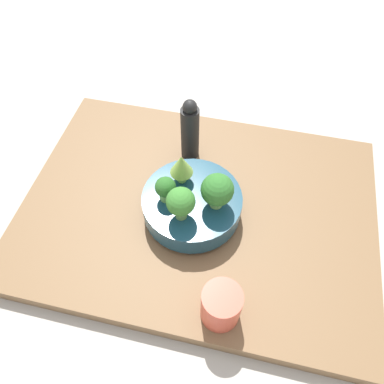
# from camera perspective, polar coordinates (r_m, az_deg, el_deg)

# --- Properties ---
(ground_plane) EXTENTS (6.00, 6.00, 0.00)m
(ground_plane) POSITION_cam_1_polar(r_m,az_deg,el_deg) (0.92, 0.94, -3.43)
(ground_plane) COLOR #ADA89E
(table) EXTENTS (0.83, 0.60, 0.04)m
(table) POSITION_cam_1_polar(r_m,az_deg,el_deg) (0.91, 0.96, -2.77)
(table) COLOR brown
(table) RESTS_ON ground_plane
(bowl) EXTENTS (0.22, 0.22, 0.07)m
(bowl) POSITION_cam_1_polar(r_m,az_deg,el_deg) (0.85, 0.00, -1.88)
(bowl) COLOR navy
(bowl) RESTS_ON table
(broccoli_floret_left) EXTENTS (0.05, 0.05, 0.06)m
(broccoli_floret_left) POSITION_cam_1_polar(r_m,az_deg,el_deg) (0.80, -4.05, 0.54)
(broccoli_floret_left) COLOR #6BA34C
(broccoli_floret_left) RESTS_ON bowl
(romanesco_piece_far) EXTENTS (0.05, 0.05, 0.08)m
(romanesco_piece_far) POSITION_cam_1_polar(r_m,az_deg,el_deg) (0.81, -1.63, 4.05)
(romanesco_piece_far) COLOR #7AB256
(romanesco_piece_far) RESTS_ON bowl
(broccoli_floret_right) EXTENTS (0.07, 0.07, 0.09)m
(broccoli_floret_right) POSITION_cam_1_polar(r_m,az_deg,el_deg) (0.77, 3.87, 0.24)
(broccoli_floret_right) COLOR #7AB256
(broccoli_floret_right) RESTS_ON bowl
(broccoli_floret_front) EXTENTS (0.06, 0.06, 0.08)m
(broccoli_floret_front) POSITION_cam_1_polar(r_m,az_deg,el_deg) (0.76, -1.74, -1.60)
(broccoli_floret_front) COLOR #609347
(broccoli_floret_front) RESTS_ON bowl
(cup) EXTENTS (0.08, 0.08, 0.09)m
(cup) POSITION_cam_1_polar(r_m,az_deg,el_deg) (0.74, 4.45, -16.88)
(cup) COLOR #C64C38
(cup) RESTS_ON table
(pepper_mill) EXTENTS (0.05, 0.05, 0.18)m
(pepper_mill) POSITION_cam_1_polar(r_m,az_deg,el_deg) (0.93, -0.31, 9.34)
(pepper_mill) COLOR black
(pepper_mill) RESTS_ON table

